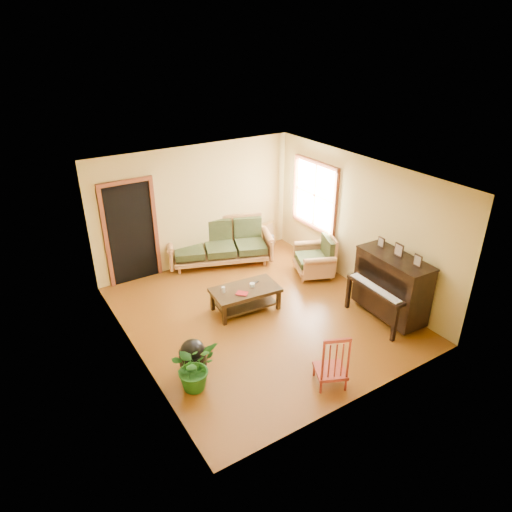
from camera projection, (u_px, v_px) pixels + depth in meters
floor at (260, 315)px, 8.30m from camera, size 5.00×5.00×0.00m
doorway at (131, 234)px, 9.03m from camera, size 1.08×0.16×2.05m
window at (315, 195)px, 9.67m from camera, size 0.12×1.36×1.46m
sofa at (220, 243)px, 9.92m from camera, size 2.42×1.66×0.96m
coffee_table at (245, 299)px, 8.36m from camera, size 1.27×0.76×0.44m
armchair at (314, 255)px, 9.48m from camera, size 1.11×1.13×0.88m
piano at (391, 287)px, 7.99m from camera, size 0.86×1.39×1.20m
footstool at (193, 359)px, 6.88m from camera, size 0.50×0.50×0.40m
red_chair at (331, 358)px, 6.50m from camera, size 0.58×0.60×0.92m
leaning_frame at (268, 234)px, 10.81m from camera, size 0.46×0.18×0.60m
ceramic_crock at (269, 241)px, 10.86m from camera, size 0.26×0.26×0.26m
potted_plant at (194, 367)px, 6.48m from camera, size 0.83×0.78×0.73m
book at (241, 296)px, 8.02m from camera, size 0.25×0.25×0.02m
candle at (223, 290)px, 8.12m from camera, size 0.07×0.07×0.11m
glass_jar at (252, 285)px, 8.32m from camera, size 0.13×0.13×0.06m
remote at (256, 283)px, 8.44m from camera, size 0.16×0.08×0.02m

